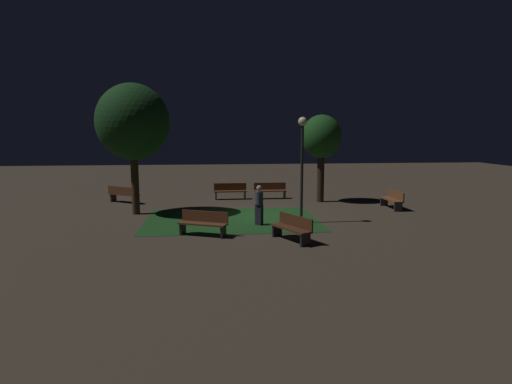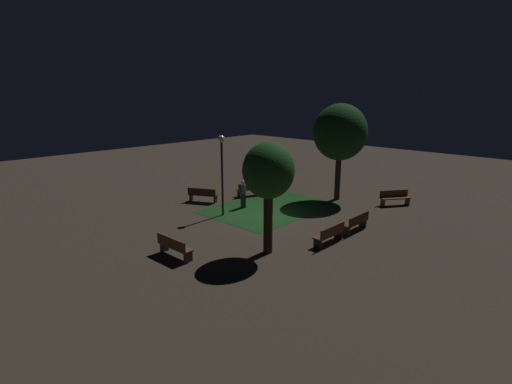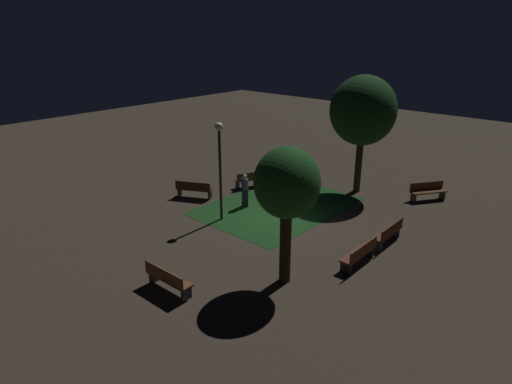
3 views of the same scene
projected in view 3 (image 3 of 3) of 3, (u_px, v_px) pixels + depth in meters
name	position (u px, v px, depth m)	size (l,w,h in m)	color
ground_plane	(273.00, 219.00, 19.53)	(60.00, 60.00, 0.00)	#3D3328
grass_lawn	(277.00, 206.00, 20.95)	(7.26, 5.28, 0.01)	#194219
bench_front_left	(360.00, 254.00, 15.56)	(1.80, 0.48, 0.88)	brown
bench_corner	(388.00, 233.00, 17.12)	(1.81, 0.50, 0.88)	#512D19
bench_back_row	(428.00, 191.00, 21.53)	(1.76, 1.41, 0.88)	#512D19
bench_by_lamp	(252.00, 179.00, 23.23)	(1.84, 1.16, 0.88)	#512D19
bench_front_right	(167.00, 278.00, 14.02)	(0.51, 1.81, 0.88)	brown
bench_path_side	(194.00, 189.00, 21.76)	(1.24, 1.82, 0.88)	#422314
tree_right_canopy	(287.00, 185.00, 13.63)	(2.09, 2.09, 4.61)	#2D2116
tree_left_canopy	(363.00, 111.00, 21.39)	(3.22, 3.22, 5.86)	#38281C
lamp_post_plaza_east	(220.00, 155.00, 18.47)	(0.36, 0.36, 4.32)	black
pedestrian	(245.00, 189.00, 20.60)	(0.34, 0.33, 1.61)	black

